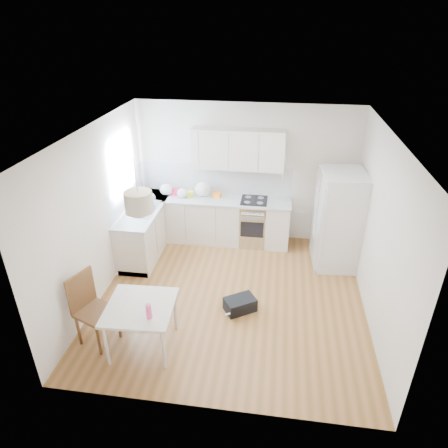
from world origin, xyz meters
name	(u,v)px	position (x,y,z in m)	size (l,w,h in m)	color
floor	(231,297)	(0.00, 0.00, 0.00)	(4.20, 4.20, 0.00)	brown
ceiling	(233,133)	(0.00, 0.00, 2.70)	(4.20, 4.20, 0.00)	white
wall_back	(246,173)	(0.00, 2.10, 1.35)	(4.20, 4.20, 0.00)	silver
wall_left	(97,215)	(-2.10, 0.00, 1.35)	(4.20, 4.20, 0.00)	silver
wall_right	(380,233)	(2.10, 0.00, 1.35)	(4.20, 4.20, 0.00)	silver
window_glassblock	(122,165)	(-2.09, 1.15, 1.75)	(0.02, 1.00, 1.00)	#BFE0F9
cabinets_back	(213,220)	(-0.60, 1.80, 0.44)	(3.00, 0.60, 0.88)	silver
cabinets_left	(146,230)	(-1.80, 1.20, 0.44)	(0.60, 1.80, 0.88)	silver
counter_back	(213,199)	(-0.60, 1.80, 0.90)	(3.02, 0.64, 0.04)	silver
counter_left	(144,209)	(-1.80, 1.20, 0.90)	(0.64, 1.82, 0.04)	silver
backsplash_back	(215,179)	(-0.60, 2.09, 1.21)	(3.00, 0.01, 0.58)	white
backsplash_left	(126,192)	(-2.09, 1.20, 1.21)	(0.01, 1.80, 0.58)	white
upper_cabinets	(238,149)	(-0.15, 1.94, 1.88)	(1.70, 0.32, 0.75)	silver
range_oven	(253,223)	(0.20, 1.80, 0.44)	(0.50, 0.61, 0.88)	#BBBDC0
sink	(143,209)	(-1.80, 1.15, 0.92)	(0.50, 0.80, 0.16)	#BBBDC0
refrigerator	(339,220)	(1.74, 1.29, 0.88)	(0.84, 0.88, 1.76)	white
dining_table	(140,310)	(-1.06, -1.24, 0.62)	(0.93, 0.93, 0.70)	beige
dining_chair	(96,311)	(-1.70, -1.24, 0.53)	(0.45, 0.45, 1.06)	#4D2E17
drink_bottle	(149,310)	(-0.87, -1.45, 0.82)	(0.07, 0.07, 0.25)	#EA4180
gym_bag	(240,304)	(0.17, -0.31, 0.11)	(0.46, 0.30, 0.21)	black
pendant_lamp	(138,202)	(-0.95, -1.18, 2.18)	(0.32, 0.32, 0.25)	beige
grocery_bag_a	(166,190)	(-1.53, 1.83, 1.03)	(0.25, 0.21, 0.23)	white
grocery_bag_b	(182,193)	(-1.19, 1.74, 1.02)	(0.21, 0.18, 0.19)	white
grocery_bag_c	(203,189)	(-0.80, 1.88, 1.06)	(0.32, 0.27, 0.28)	white
grocery_bag_d	(149,198)	(-1.75, 1.39, 1.03)	(0.25, 0.21, 0.23)	white
grocery_bag_e	(138,207)	(-1.83, 0.99, 1.03)	(0.24, 0.21, 0.22)	white
snack_orange	(217,195)	(-0.53, 1.85, 0.97)	(0.15, 0.10, 0.11)	orange
snack_yellow	(189,194)	(-1.08, 1.82, 0.98)	(0.17, 0.10, 0.11)	#F0F526
snack_red	(174,192)	(-1.39, 1.86, 0.98)	(0.18, 0.11, 0.12)	#B81737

